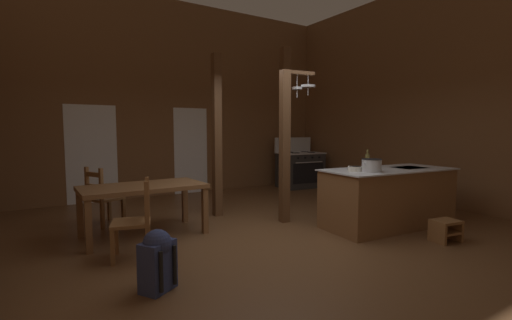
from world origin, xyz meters
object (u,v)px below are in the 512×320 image
(kitchen_island, at_px, (388,198))
(stockpot_on_counter, at_px, (372,165))
(ladderback_chair_near_window, at_px, (102,198))
(mixing_bowl_on_counter, at_px, (355,169))
(stove_range, at_px, (300,169))
(ladderback_chair_by_post, at_px, (136,221))
(backpack, at_px, (157,258))
(bottle_tall_on_counter, at_px, (367,160))
(step_stool, at_px, (446,229))
(dining_table, at_px, (143,191))

(kitchen_island, relative_size, stockpot_on_counter, 6.21)
(ladderback_chair_near_window, distance_m, stockpot_on_counter, 4.21)
(ladderback_chair_near_window, relative_size, mixing_bowl_on_counter, 4.55)
(mixing_bowl_on_counter, bearing_deg, ladderback_chair_near_window, 142.84)
(kitchen_island, bearing_deg, ladderback_chair_near_window, 147.48)
(stove_range, height_order, ladderback_chair_by_post, stove_range)
(backpack, bearing_deg, kitchen_island, 4.61)
(backpack, bearing_deg, bottle_tall_on_counter, 9.36)
(kitchen_island, bearing_deg, step_stool, -89.47)
(kitchen_island, relative_size, ladderback_chair_by_post, 2.35)
(stockpot_on_counter, bearing_deg, step_stool, -55.10)
(stove_range, relative_size, dining_table, 0.77)
(stove_range, height_order, step_stool, stove_range)
(ladderback_chair_near_window, bearing_deg, bottle_tall_on_counter, -30.32)
(dining_table, height_order, ladderback_chair_near_window, ladderback_chair_near_window)
(dining_table, relative_size, backpack, 2.88)
(kitchen_island, distance_m, mixing_bowl_on_counter, 0.86)
(stove_range, bearing_deg, stockpot_on_counter, -115.22)
(kitchen_island, bearing_deg, backpack, -175.39)
(backpack, bearing_deg, ladderback_chair_by_post, 87.61)
(kitchen_island, xyz_separation_m, mixing_bowl_on_counter, (-0.69, 0.06, 0.50))
(stove_range, distance_m, stockpot_on_counter, 4.29)
(stove_range, distance_m, ladderback_chair_near_window, 5.25)
(stove_range, xyz_separation_m, backpack, (-5.04, -4.03, -0.17))
(step_stool, height_order, ladderback_chair_near_window, ladderback_chair_near_window)
(bottle_tall_on_counter, bearing_deg, ladderback_chair_by_post, 173.60)
(kitchen_island, bearing_deg, mixing_bowl_on_counter, 174.79)
(dining_table, distance_m, stockpot_on_counter, 3.35)
(dining_table, height_order, stockpot_on_counter, stockpot_on_counter)
(kitchen_island, distance_m, step_stool, 0.99)
(step_stool, distance_m, mixing_bowl_on_counter, 1.46)
(kitchen_island, height_order, backpack, kitchen_island)
(stove_range, distance_m, dining_table, 5.16)
(backpack, xyz_separation_m, stockpot_on_counter, (3.23, 0.17, 0.70))
(backpack, bearing_deg, stockpot_on_counter, 3.09)
(ladderback_chair_near_window, relative_size, bottle_tall_on_counter, 3.18)
(dining_table, xyz_separation_m, bottle_tall_on_counter, (3.27, -1.27, 0.39))
(stove_range, bearing_deg, kitchen_island, -108.62)
(kitchen_island, height_order, step_stool, kitchen_island)
(ladderback_chair_near_window, distance_m, backpack, 2.76)
(kitchen_island, height_order, ladderback_chair_near_window, ladderback_chair_near_window)
(bottle_tall_on_counter, bearing_deg, stockpot_on_counter, -133.74)
(step_stool, height_order, bottle_tall_on_counter, bottle_tall_on_counter)
(dining_table, bearing_deg, kitchen_island, -24.49)
(ladderback_chair_by_post, bearing_deg, ladderback_chair_near_window, 93.15)
(backpack, distance_m, stockpot_on_counter, 3.31)
(backpack, bearing_deg, stove_range, 38.62)
(stove_range, relative_size, stockpot_on_counter, 3.67)
(step_stool, xyz_separation_m, backpack, (-3.80, 0.64, 0.14))
(kitchen_island, relative_size, step_stool, 5.55)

